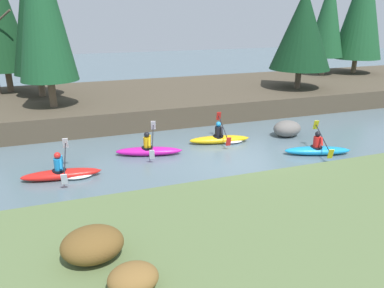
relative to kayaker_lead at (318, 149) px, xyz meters
name	(u,v)px	position (x,y,z in m)	size (l,w,h in m)	color
ground_plane	(240,163)	(-3.43, 0.22, -0.22)	(90.00, 90.00, 0.00)	slate
riverbank_near	(359,242)	(-3.43, -6.06, 0.16)	(44.00, 7.47, 0.77)	#5B7042
riverbank_far	(170,99)	(-3.43, 9.96, 0.32)	(44.00, 9.24, 1.08)	#4C4233
conifer_tree_left	(32,15)	(-10.77, 10.72, 5.25)	(2.64, 2.64, 7.54)	brown
conifer_tree_centre	(303,29)	(4.30, 7.91, 4.41)	(3.67, 3.67, 5.92)	brown
conifer_tree_mid_right	(328,16)	(9.26, 11.93, 5.11)	(2.68, 2.68, 7.18)	#7A664C
conifer_tree_right	(363,6)	(12.15, 11.82, 5.82)	(3.61, 3.61, 8.80)	#7A664C
shrub_clump_nearest	(92,244)	(-9.49, -5.15, 0.89)	(1.27, 1.06, 0.69)	brown
shrub_clump_second	(133,278)	(-8.90, -6.34, 0.80)	(0.94, 0.78, 0.51)	brown
kayaker_lead	(318,149)	(0.00, 0.00, 0.00)	(2.75, 2.02, 1.20)	#1993D6
kayaker_middle	(222,139)	(-3.16, 2.67, -0.02)	(2.79, 2.06, 1.20)	yellow
kayaker_trailing	(149,150)	(-6.59, 2.26, 0.00)	(2.77, 2.03, 1.20)	#C61999
kayaker_far_back	(65,173)	(-9.96, 1.00, -0.02)	(2.79, 2.07, 1.20)	red
boulder_midstream	(287,129)	(0.15, 2.53, 0.16)	(1.35, 1.05, 0.76)	slate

